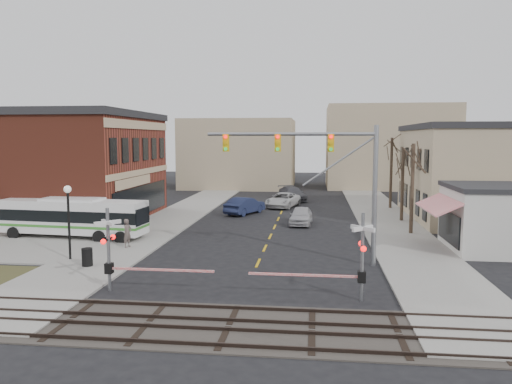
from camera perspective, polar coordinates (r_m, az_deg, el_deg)
ground at (r=27.48m, az=-0.25°, el=-9.16°), size 160.00×160.00×0.00m
sidewalk_west at (r=48.57m, az=-8.53°, el=-2.43°), size 5.00×60.00×0.12m
sidewalk_east at (r=47.28m, az=14.31°, el=-2.79°), size 5.00×60.00×0.12m
ballast_strip at (r=19.95m, az=-3.15°, el=-15.11°), size 160.00×5.00×0.06m
rail_tracks at (r=19.92m, az=-3.15°, el=-14.87°), size 160.00×3.91×0.14m
tree_east_a at (r=39.17m, az=17.42°, el=0.36°), size 0.28×0.28×6.75m
tree_east_b at (r=45.13m, az=16.39°, el=0.84°), size 0.28×0.28×6.30m
tree_east_c at (r=53.00m, az=15.18°, el=2.12°), size 0.28×0.28×7.20m
transit_bus at (r=38.60m, az=-20.21°, el=-2.66°), size 11.04×3.32×2.80m
traffic_signal_mast at (r=28.58m, az=8.13°, el=3.01°), size 9.70×0.30×8.00m
rr_crossing_west at (r=24.67m, az=-15.58°, el=-6.46°), size 5.60×1.36×4.00m
rr_crossing_east at (r=22.82m, az=10.96°, el=-7.37°), size 5.60×1.36×4.00m
street_lamp at (r=31.31m, az=-20.67°, el=-1.60°), size 0.44×0.44×4.39m
trash_bin at (r=29.78m, az=-18.73°, el=-7.05°), size 0.60×0.60×1.00m
car_a at (r=42.35m, az=5.16°, el=-2.71°), size 2.01×4.48×1.50m
car_b at (r=47.94m, az=-1.28°, el=-1.56°), size 3.63×5.24×1.64m
car_c at (r=52.74m, az=3.09°, el=-0.92°), size 3.87×5.96×1.52m
car_d at (r=58.39m, az=4.16°, el=-0.20°), size 4.06×5.98×1.61m
pedestrian_near at (r=33.92m, az=-14.48°, el=-4.57°), size 0.65×0.80×1.88m
pedestrian_far at (r=37.80m, az=-15.93°, el=-3.66°), size 1.04×1.02×1.69m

